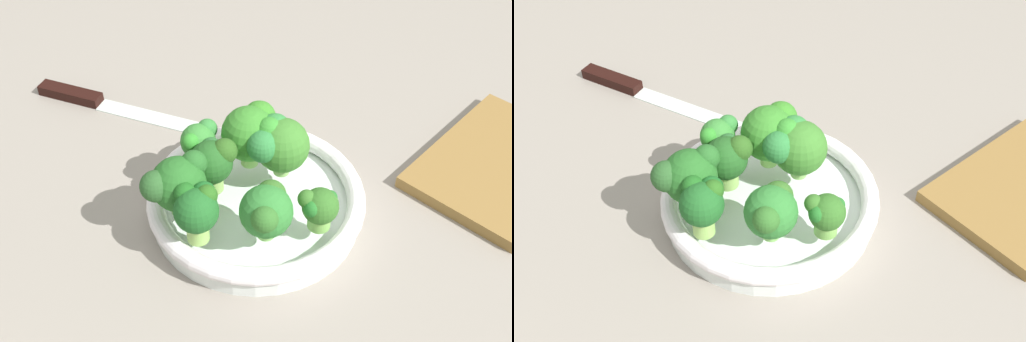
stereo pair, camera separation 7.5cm
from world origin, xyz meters
TOP-DOWN VIEW (x-y plane):
  - ground_plane at (0.00, 0.00)cm, footprint 130.00×130.00cm
  - bowl at (3.98, -3.08)cm, footprint 25.80×25.80cm
  - broccoli_floret_0 at (8.12, -10.84)cm, footprint 4.44×4.10cm
  - broccoli_floret_1 at (-5.27, -2.98)cm, footprint 7.89×6.21cm
  - broccoli_floret_2 at (5.39, 1.53)cm, footprint 7.10×6.93cm
  - broccoli_floret_3 at (-4.42, -7.29)cm, footprint 5.12×5.42cm
  - broccoli_floret_4 at (2.40, -9.91)cm, footprint 5.82×6.40cm
  - broccoli_floret_5 at (7.50, -1.26)cm, footprint 7.73×6.98cm
  - broccoli_floret_6 at (-0.74, 3.07)cm, footprint 4.86×4.21cm
  - broccoli_floret_7 at (-0.36, -0.82)cm, footprint 5.61×5.25cm
  - knife at (-8.83, 24.73)cm, footprint 21.13×19.86cm

SIDE VIEW (x-z plane):
  - ground_plane at x=0.00cm, z-range -2.50..0.00cm
  - knife at x=-8.83cm, z-range -0.20..1.30cm
  - bowl at x=3.98cm, z-range 0.04..3.94cm
  - broccoli_floret_0 at x=8.12cm, z-range 4.32..9.52cm
  - broccoli_floret_4 at x=2.40cm, z-range 4.47..11.13cm
  - broccoli_floret_6 at x=-0.74cm, z-range 4.69..10.92cm
  - broccoli_floret_7 at x=-0.36cm, z-range 4.51..11.44cm
  - broccoli_floret_3 at x=-4.42cm, z-range 4.83..11.62cm
  - broccoli_floret_1 at x=-5.27cm, z-range 4.60..12.01cm
  - broccoli_floret_5 at x=7.50cm, z-range 4.68..12.19cm
  - broccoli_floret_2 at x=5.39cm, z-range 4.74..12.71cm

